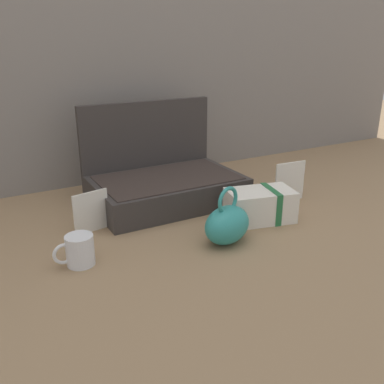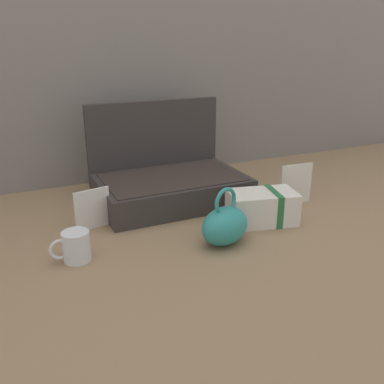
{
  "view_description": "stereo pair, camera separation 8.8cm",
  "coord_description": "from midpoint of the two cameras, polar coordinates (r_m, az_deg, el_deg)",
  "views": [
    {
      "loc": [
        -0.55,
        -1.06,
        0.56
      ],
      "look_at": [
        0.03,
        -0.02,
        0.12
      ],
      "focal_mm": 39.48,
      "sensor_mm": 36.0,
      "label": 1
    },
    {
      "loc": [
        -0.48,
        -1.1,
        0.56
      ],
      "look_at": [
        0.03,
        -0.02,
        0.12
      ],
      "focal_mm": 39.48,
      "sensor_mm": 36.0,
      "label": 2
    }
  ],
  "objects": [
    {
      "name": "teal_pouch_handbag",
      "position": [
        1.21,
        2.7,
        -4.35
      ],
      "size": [
        0.18,
        0.15,
        0.17
      ],
      "color": "teal",
      "rests_on": "ground_plane"
    },
    {
      "name": "ground_plane",
      "position": [
        1.32,
        -3.35,
        -4.86
      ],
      "size": [
        6.0,
        6.0,
        0.0
      ],
      "primitive_type": "plane",
      "color": "#8C6D4C"
    },
    {
      "name": "open_suitcase",
      "position": [
        1.52,
        -5.55,
        1.48
      ],
      "size": [
        0.51,
        0.34,
        0.34
      ],
      "color": "#332D2B",
      "rests_on": "ground_plane"
    },
    {
      "name": "info_card_left",
      "position": [
        1.54,
        11.48,
        1.35
      ],
      "size": [
        0.12,
        0.01,
        0.14
      ],
      "primitive_type": "cube",
      "rotation": [
        0.0,
        0.0,
        -0.07
      ],
      "color": "silver",
      "rests_on": "ground_plane"
    },
    {
      "name": "poster_card_right",
      "position": [
        1.32,
        -15.34,
        -2.64
      ],
      "size": [
        0.11,
        0.03,
        0.13
      ],
      "primitive_type": "cube",
      "rotation": [
        0.0,
        0.0,
        0.19
      ],
      "color": "silver",
      "rests_on": "ground_plane"
    },
    {
      "name": "coffee_mug",
      "position": [
        1.15,
        -17.16,
        -7.58
      ],
      "size": [
        0.11,
        0.07,
        0.08
      ],
      "color": "silver",
      "rests_on": "ground_plane"
    },
    {
      "name": "cream_toiletry_bag",
      "position": [
        1.37,
        7.49,
        -1.81
      ],
      "size": [
        0.23,
        0.17,
        0.11
      ],
      "color": "silver",
      "rests_on": "ground_plane"
    }
  ]
}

